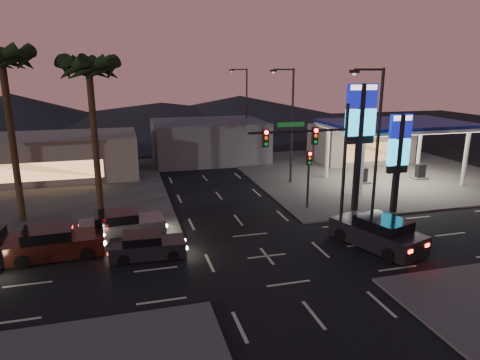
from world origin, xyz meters
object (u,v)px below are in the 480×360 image
object	(u,v)px
car_lane_a_front	(147,246)
car_lane_b_front	(121,226)
gas_station	(396,126)
pylon_sign_short	(399,149)
car_lane_a_mid	(54,243)
suv_station	(378,233)
pylon_sign_tall	(360,123)
traffic_signal_mast	(318,152)

from	to	relation	value
car_lane_a_front	car_lane_b_front	world-z (taller)	car_lane_b_front
gas_station	pylon_sign_short	bearing A→B (deg)	-123.69
car_lane_a_front	car_lane_a_mid	world-z (taller)	car_lane_a_mid
car_lane_b_front	suv_station	world-z (taller)	suv_station
car_lane_a_mid	pylon_sign_tall	bearing A→B (deg)	7.18
suv_station	car_lane_a_mid	bearing A→B (deg)	168.75
car_lane_b_front	car_lane_a_mid	bearing A→B (deg)	-152.61
gas_station	pylon_sign_short	world-z (taller)	pylon_sign_short
car_lane_a_front	pylon_sign_tall	bearing A→B (deg)	14.58
pylon_sign_short	car_lane_a_mid	world-z (taller)	pylon_sign_short
gas_station	car_lane_a_mid	distance (m)	28.91
pylon_sign_tall	traffic_signal_mast	world-z (taller)	pylon_sign_tall
traffic_signal_mast	suv_station	world-z (taller)	traffic_signal_mast
traffic_signal_mast	car_lane_a_front	distance (m)	11.09
pylon_sign_short	car_lane_b_front	xyz separation A→B (m)	(-18.62, 0.35, -3.89)
pylon_sign_tall	pylon_sign_short	size ratio (longest dim) A/B	1.29
pylon_sign_tall	car_lane_a_front	xyz separation A→B (m)	(-14.83, -3.86, -5.77)
car_lane_b_front	pylon_sign_tall	bearing A→B (deg)	2.31
car_lane_b_front	pylon_sign_short	bearing A→B (deg)	-1.07
suv_station	car_lane_b_front	bearing A→B (deg)	159.34
pylon_sign_tall	car_lane_b_front	distance (m)	17.09
car_lane_a_mid	car_lane_b_front	world-z (taller)	car_lane_a_mid
pylon_sign_short	traffic_signal_mast	size ratio (longest dim) A/B	0.88
traffic_signal_mast	car_lane_a_mid	world-z (taller)	traffic_signal_mast
car_lane_a_mid	pylon_sign_short	bearing A→B (deg)	3.81
pylon_sign_short	traffic_signal_mast	bearing A→B (deg)	-160.87
pylon_sign_tall	pylon_sign_short	world-z (taller)	pylon_sign_tall
gas_station	car_lane_a_mid	world-z (taller)	gas_station
pylon_sign_tall	traffic_signal_mast	bearing A→B (deg)	-143.48
pylon_sign_short	traffic_signal_mast	distance (m)	7.69
gas_station	suv_station	world-z (taller)	gas_station
traffic_signal_mast	car_lane_a_mid	xyz separation A→B (m)	(-14.90, 1.04, -4.45)
pylon_sign_tall	car_lane_b_front	bearing A→B (deg)	-177.69
car_lane_a_front	suv_station	xyz separation A→B (m)	(12.86, -2.13, 0.21)
suv_station	pylon_sign_short	bearing A→B (deg)	48.13
car_lane_a_front	car_lane_a_mid	bearing A→B (deg)	163.94
traffic_signal_mast	car_lane_a_front	world-z (taller)	traffic_signal_mast
pylon_sign_tall	car_lane_a_front	size ratio (longest dim) A/B	2.13
pylon_sign_tall	pylon_sign_short	distance (m)	3.20
pylon_sign_tall	pylon_sign_short	bearing A→B (deg)	-21.80
gas_station	pylon_sign_tall	distance (m)	10.01
car_lane_a_mid	gas_station	bearing A→B (deg)	18.29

